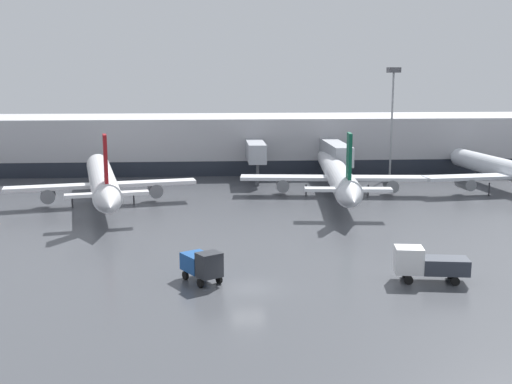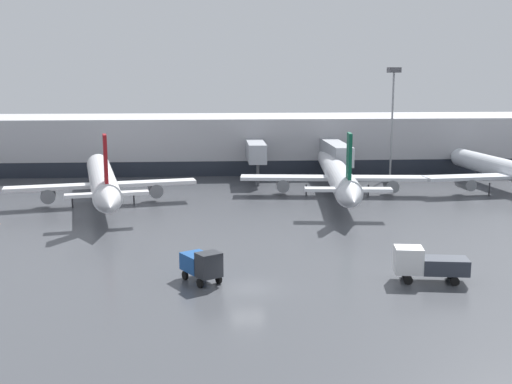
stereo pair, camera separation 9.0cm
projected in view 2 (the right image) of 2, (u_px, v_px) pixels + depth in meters
name	position (u px, v px, depth m)	size (l,w,h in m)	color
ground_plane	(248.00, 288.00, 49.20)	(320.00, 320.00, 0.00)	#424449
terminal_building	(227.00, 143.00, 108.98)	(160.00, 30.02, 9.00)	#B2B2B7
parked_jet_0	(102.00, 181.00, 79.57)	(23.23, 34.37, 9.86)	white
parked_jet_2	(337.00, 174.00, 85.83)	(25.98, 39.62, 9.67)	silver
service_truck_0	(427.00, 263.00, 50.53)	(5.93, 2.79, 2.76)	#2D333D
service_truck_2	(202.00, 264.00, 50.44)	(3.52, 4.20, 2.62)	#19478C
apron_light_mast_1	(393.00, 90.00, 97.81)	(1.80, 1.80, 17.03)	gray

